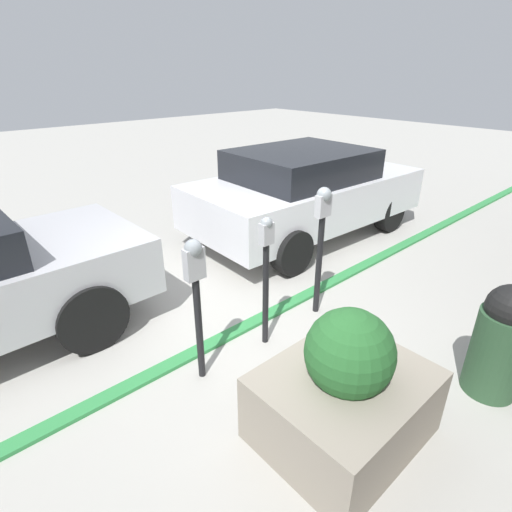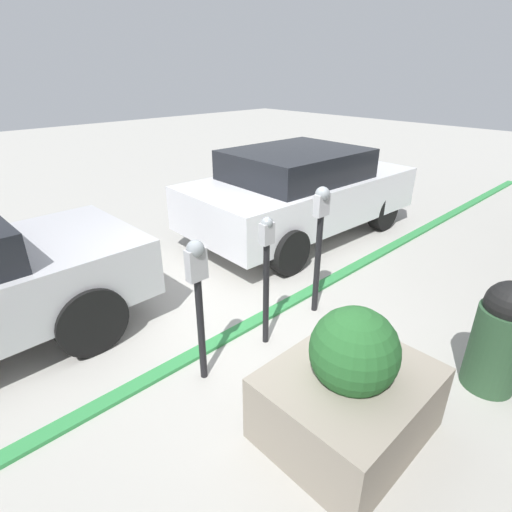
% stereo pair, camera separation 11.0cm
% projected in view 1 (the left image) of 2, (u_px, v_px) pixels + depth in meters
% --- Properties ---
extents(ground_plane, '(40.00, 40.00, 0.00)m').
position_uv_depth(ground_plane, '(252.00, 330.00, 4.63)').
color(ground_plane, '#ADAAA3').
extents(curb_strip, '(19.00, 0.16, 0.04)m').
position_uv_depth(curb_strip, '(247.00, 325.00, 4.68)').
color(curb_strip, '#338C47').
rests_on(curb_strip, ground_plane).
extents(parking_meter_nearest, '(0.18, 0.15, 1.45)m').
position_uv_depth(parking_meter_nearest, '(196.00, 285.00, 3.52)').
color(parking_meter_nearest, black).
rests_on(parking_meter_nearest, ground_plane).
extents(parking_meter_second, '(0.14, 0.12, 1.46)m').
position_uv_depth(parking_meter_second, '(266.00, 265.00, 4.04)').
color(parking_meter_second, black).
rests_on(parking_meter_second, ground_plane).
extents(parking_meter_middle, '(0.19, 0.16, 1.58)m').
position_uv_depth(parking_meter_middle, '(322.00, 229.00, 4.54)').
color(parking_meter_middle, black).
rests_on(parking_meter_middle, ground_plane).
extents(planter_box, '(1.30, 1.08, 1.17)m').
position_uv_depth(planter_box, '(345.00, 392.00, 3.14)').
color(planter_box, gray).
rests_on(planter_box, ground_plane).
extents(parked_car_middle, '(4.26, 2.13, 1.54)m').
position_uv_depth(parked_car_middle, '(305.00, 191.00, 6.95)').
color(parked_car_middle, silver).
rests_on(parked_car_middle, ground_plane).
extents(trash_bin, '(0.46, 0.46, 1.11)m').
position_uv_depth(trash_bin, '(501.00, 341.00, 3.55)').
color(trash_bin, '#2D5133').
rests_on(trash_bin, ground_plane).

